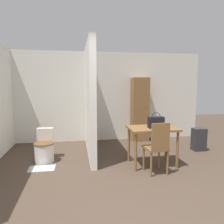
# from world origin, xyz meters

# --- Properties ---
(ground_plane) EXTENTS (16.00, 16.00, 0.00)m
(ground_plane) POSITION_xyz_m (0.00, 0.00, 0.00)
(ground_plane) COLOR #4C3D30
(wall_back) EXTENTS (5.79, 0.12, 2.50)m
(wall_back) POSITION_xyz_m (0.00, 3.66, 1.25)
(wall_back) COLOR silver
(wall_back) RESTS_ON ground_plane
(partition_wall) EXTENTS (0.12, 2.23, 2.50)m
(partition_wall) POSITION_xyz_m (-0.44, 2.48, 1.25)
(partition_wall) COLOR silver
(partition_wall) RESTS_ON ground_plane
(dining_table) EXTENTS (0.94, 0.65, 0.76)m
(dining_table) POSITION_xyz_m (0.73, 1.49, 0.65)
(dining_table) COLOR brown
(dining_table) RESTS_ON ground_plane
(wooden_chair) EXTENTS (0.42, 0.42, 0.95)m
(wooden_chair) POSITION_xyz_m (0.67, 1.04, 0.51)
(wooden_chair) COLOR brown
(wooden_chair) RESTS_ON ground_plane
(toilet) EXTENTS (0.41, 0.56, 0.67)m
(toilet) POSITION_xyz_m (-1.42, 2.07, 0.27)
(toilet) COLOR silver
(toilet) RESTS_ON ground_plane
(handbag) EXTENTS (0.30, 0.14, 0.31)m
(handbag) POSITION_xyz_m (0.78, 1.44, 0.87)
(handbag) COLOR black
(handbag) RESTS_ON dining_table
(wooden_cabinet) EXTENTS (0.46, 0.39, 1.79)m
(wooden_cabinet) POSITION_xyz_m (1.04, 3.40, 0.89)
(wooden_cabinet) COLOR brown
(wooden_cabinet) RESTS_ON ground_plane
(bath_mat) EXTENTS (0.49, 0.32, 0.01)m
(bath_mat) POSITION_xyz_m (-1.42, 1.62, 0.01)
(bath_mat) COLOR #B2BCC6
(bath_mat) RESTS_ON ground_plane
(space_heater) EXTENTS (0.30, 0.23, 0.54)m
(space_heater) POSITION_xyz_m (2.19, 2.22, 0.27)
(space_heater) COLOR #2D2D33
(space_heater) RESTS_ON ground_plane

